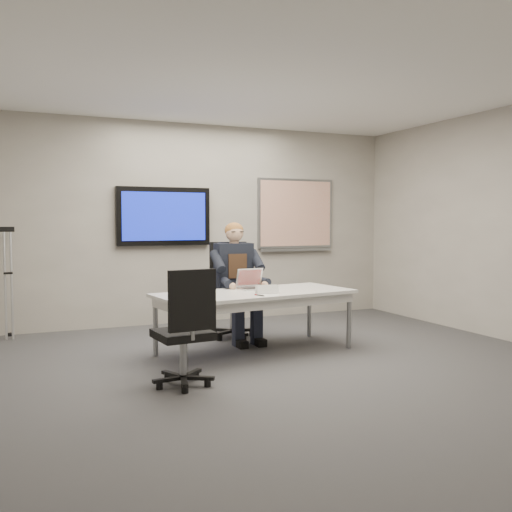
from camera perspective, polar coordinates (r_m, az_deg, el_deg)
name	(u,v)px	position (r m, az deg, el deg)	size (l,w,h in m)	color
floor	(294,372)	(5.54, 3.83, -11.50)	(6.00, 6.00, 0.02)	#363639
ceiling	(295,73)	(5.53, 3.95, 17.81)	(6.00, 6.00, 0.02)	white
wall_back	(198,224)	(8.14, -5.87, 3.25)	(6.00, 0.02, 2.80)	gray
conference_table	(255,299)	(6.23, -0.08, -4.29)	(2.26, 1.17, 0.67)	white
tv_display	(164,216)	(7.95, -9.20, 3.94)	(1.30, 0.09, 0.80)	black
whiteboard	(296,215)	(8.70, 3.98, 4.13)	(1.25, 0.08, 1.10)	gray
office_chair_far	(232,307)	(7.10, -2.44, -5.15)	(0.63, 0.63, 1.17)	black
office_chair_near	(185,350)	(5.01, -7.12, -9.34)	(0.54, 0.54, 1.03)	black
seated_person	(239,293)	(6.82, -1.68, -3.76)	(0.45, 0.77, 1.42)	#1E2333
crutch	(8,281)	(7.59, -23.53, -2.34)	(0.19, 0.32, 1.40)	#A2A4AA
laptop	(252,284)	(6.47, -0.38, -2.80)	(0.34, 0.32, 0.23)	silver
name_tent	(267,289)	(6.07, 1.11, -3.33)	(0.23, 0.07, 0.09)	white
pen	(259,295)	(5.88, 0.34, -3.94)	(0.01, 0.01, 0.15)	black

